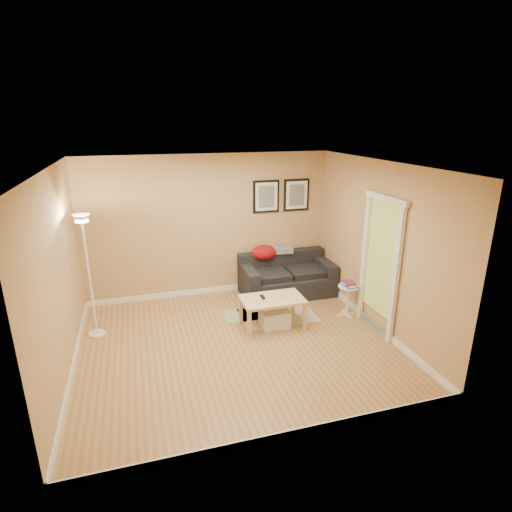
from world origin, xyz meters
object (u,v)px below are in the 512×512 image
object	(u,v)px
coffee_table	(272,312)
side_table	(348,301)
sofa	(287,275)
book_stack	(350,284)
floor_lamp	(90,280)
storage_bin	(275,318)

from	to	relation	value
coffee_table	side_table	size ratio (longest dim) A/B	1.84
coffee_table	sofa	bearing A→B (deg)	71.17
coffee_table	book_stack	xyz separation A→B (m)	(1.35, 0.00, 0.32)
floor_lamp	side_table	bearing A→B (deg)	-7.06
side_table	coffee_table	bearing A→B (deg)	-179.37
coffee_table	storage_bin	bearing A→B (deg)	-24.92
sofa	book_stack	world-z (taller)	sofa
side_table	book_stack	xyz separation A→B (m)	(0.01, -0.01, 0.30)
sofa	storage_bin	distance (m)	1.36
sofa	book_stack	distance (m)	1.35
coffee_table	storage_bin	xyz separation A→B (m)	(0.03, -0.02, -0.10)
side_table	book_stack	size ratio (longest dim) A/B	2.17
storage_bin	book_stack	size ratio (longest dim) A/B	1.91
coffee_table	floor_lamp	distance (m)	2.81
storage_bin	sofa	bearing A→B (deg)	61.13
coffee_table	side_table	bearing A→B (deg)	12.40
sofa	storage_bin	size ratio (longest dim) A/B	3.65
coffee_table	book_stack	distance (m)	1.39
sofa	storage_bin	bearing A→B (deg)	-118.87
side_table	book_stack	world-z (taller)	book_stack
sofa	coffee_table	bearing A→B (deg)	-120.60
sofa	storage_bin	xyz separation A→B (m)	(-0.65, -1.18, -0.23)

